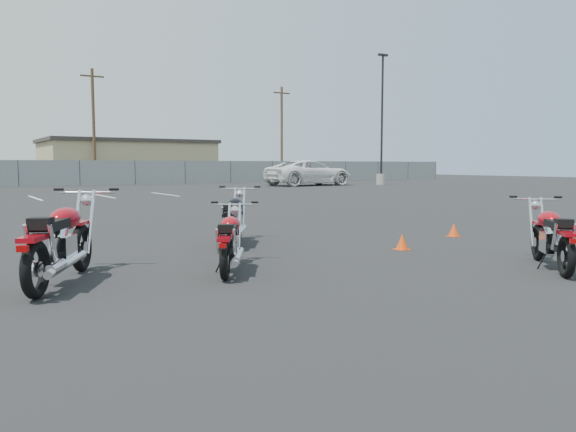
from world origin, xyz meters
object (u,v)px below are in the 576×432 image
white_van (309,166)px  motorcycle_rear_red (552,237)px  motorcycle_third_red (230,241)px  motorcycle_front_red (61,242)px  motorcycle_second_black (235,219)px

white_van → motorcycle_rear_red: bearing=149.7°
white_van → motorcycle_third_red: bearing=141.6°
motorcycle_front_red → motorcycle_rear_red: motorcycle_front_red is taller
motorcycle_third_red → white_van: size_ratio=0.24×
motorcycle_second_black → white_van: (17.90, 24.02, 0.94)m
motorcycle_second_black → motorcycle_third_red: motorcycle_second_black is taller
motorcycle_front_red → motorcycle_rear_red: bearing=-22.9°
motorcycle_second_black → motorcycle_rear_red: 5.33m
motorcycle_front_red → motorcycle_third_red: motorcycle_front_red is taller
motorcycle_second_black → motorcycle_third_red: size_ratio=1.13×
motorcycle_third_red → motorcycle_rear_red: size_ratio=1.01×
motorcycle_front_red → motorcycle_third_red: 2.18m
motorcycle_rear_red → motorcycle_third_red: bearing=150.7°
motorcycle_front_red → motorcycle_third_red: bearing=-9.4°
motorcycle_second_black → motorcycle_rear_red: (2.79, -4.55, -0.03)m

